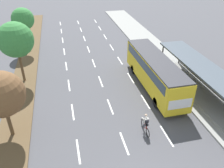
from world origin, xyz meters
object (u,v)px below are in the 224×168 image
(median_tree_second, at_px, (1,95))
(median_tree_fourth, at_px, (23,19))
(bus_shelter, at_px, (205,77))
(cyclist, at_px, (146,124))
(median_tree_third, at_px, (16,40))
(bus, at_px, (155,69))

(median_tree_second, xyz_separation_m, median_tree_fourth, (-0.03, 17.53, 0.71))
(bus_shelter, distance_m, median_tree_fourth, 23.88)
(cyclist, height_order, median_tree_third, median_tree_third)
(median_tree_third, bearing_deg, bus_shelter, -20.84)
(median_tree_third, height_order, median_tree_fourth, median_tree_third)
(cyclist, distance_m, median_tree_third, 15.41)
(median_tree_second, relative_size, median_tree_third, 0.84)
(bus, height_order, cyclist, bus)
(bus_shelter, bearing_deg, median_tree_second, -173.63)
(bus, xyz_separation_m, median_tree_second, (-13.62, -4.38, 1.80))
(cyclist, distance_m, median_tree_second, 11.00)
(median_tree_second, bearing_deg, cyclist, -11.12)
(bus_shelter, xyz_separation_m, cyclist, (-7.55, -4.04, -1.07))
(median_tree_second, relative_size, median_tree_fourth, 0.91)
(bus, xyz_separation_m, median_tree_third, (-13.49, 4.39, 2.74))
(bus_shelter, distance_m, bus, 4.90)
(bus, relative_size, cyclist, 6.20)
(bus, height_order, median_tree_third, median_tree_third)
(cyclist, height_order, median_tree_fourth, median_tree_fourth)
(bus, distance_m, median_tree_third, 14.45)
(median_tree_third, bearing_deg, median_tree_fourth, 91.05)
(bus_shelter, relative_size, median_tree_fourth, 2.38)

